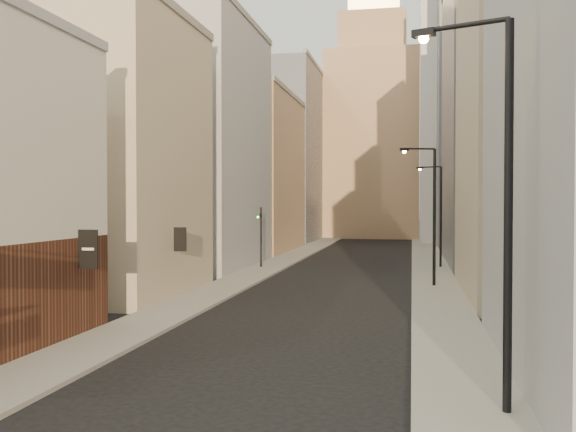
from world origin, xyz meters
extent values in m
cube|color=gray|center=(-6.50, 55.00, 0.07)|extent=(3.00, 140.00, 0.15)
cube|color=gray|center=(6.50, 55.00, 0.07)|extent=(3.00, 140.00, 0.15)
cube|color=black|center=(-7.30, 14.00, 3.60)|extent=(0.80, 0.08, 1.50)
cube|color=black|center=(-7.30, 24.00, 3.40)|extent=(0.70, 0.08, 1.30)
cube|color=#B7A78D|center=(-12.00, 26.00, 8.00)|extent=(8.00, 12.00, 16.00)
cube|color=#9E9FA4|center=(-12.00, 42.00, 10.00)|extent=(8.00, 16.00, 20.00)
cube|color=tan|center=(-12.00, 60.00, 8.50)|extent=(8.00, 18.00, 17.00)
cube|color=gray|center=(-12.00, 80.00, 12.00)|extent=(8.00, 20.00, 24.00)
cube|color=#B7A78D|center=(12.00, 30.00, 10.00)|extent=(8.00, 16.00, 20.00)
cube|color=gray|center=(12.00, 50.00, 13.00)|extent=(8.00, 20.00, 26.00)
cube|color=gray|center=(18.00, 78.00, 25.00)|extent=(20.00, 22.00, 50.00)
cube|color=tan|center=(-1.00, 92.00, 14.00)|extent=(14.00, 14.00, 28.00)
cube|color=tan|center=(-1.00, 92.00, 31.00)|extent=(10.00, 10.00, 6.00)
cylinder|color=#FFCC72|center=(-1.00, 92.00, 36.50)|extent=(8.00, 8.00, 5.00)
cube|color=silver|center=(10.00, 78.00, 17.00)|extent=(8.00, 8.00, 34.00)
cylinder|color=black|center=(7.36, 7.90, 4.98)|extent=(0.22, 0.22, 9.96)
cylinder|color=black|center=(6.33, 8.29, 9.96)|extent=(2.12, 0.90, 0.13)
cube|color=black|center=(5.29, 8.67, 9.91)|extent=(0.66, 0.44, 0.20)
sphere|color=#FFB93F|center=(5.29, 8.67, 9.76)|extent=(0.27, 0.27, 0.27)
cylinder|color=black|center=(6.39, 32.63, 4.38)|extent=(0.19, 0.19, 8.77)
cylinder|color=black|center=(5.45, 32.36, 8.77)|extent=(1.91, 0.63, 0.12)
cube|color=black|center=(4.51, 32.10, 8.72)|extent=(0.57, 0.35, 0.18)
sphere|color=#FFB93F|center=(4.51, 32.10, 8.59)|extent=(0.23, 0.23, 0.23)
cylinder|color=black|center=(7.30, 44.69, 4.15)|extent=(0.18, 0.18, 8.29)
cylinder|color=black|center=(6.46, 45.07, 8.29)|extent=(1.72, 0.86, 0.11)
cube|color=black|center=(5.63, 45.45, 8.25)|extent=(0.55, 0.39, 0.17)
sphere|color=#FFB93F|center=(5.63, 45.45, 8.13)|extent=(0.22, 0.22, 0.22)
cylinder|color=black|center=(-7.04, 41.78, 2.50)|extent=(0.16, 0.16, 5.00)
imported|color=black|center=(-7.04, 41.78, 4.20)|extent=(0.53, 0.53, 1.26)
sphere|color=#19E533|center=(-7.29, 41.78, 4.20)|extent=(0.16, 0.16, 0.16)
camera|label=1|loc=(5.01, -8.82, 5.42)|focal=40.00mm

